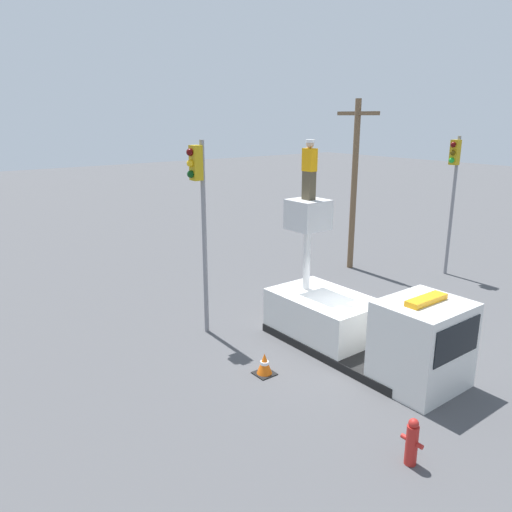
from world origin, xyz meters
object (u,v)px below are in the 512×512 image
(bucket_truck, at_px, (360,325))
(traffic_light_pole, at_px, (199,201))
(traffic_cone_rear, at_px, (284,305))
(traffic_cone_curbside, at_px, (264,364))
(utility_pole, at_px, (354,179))
(fire_hydrant, at_px, (412,442))
(worker, at_px, (309,170))
(traffic_light_across, at_px, (453,179))

(bucket_truck, xyz_separation_m, traffic_light_pole, (-4.08, -2.65, 3.25))
(traffic_cone_rear, xyz_separation_m, traffic_cone_curbside, (2.89, -3.13, -0.06))
(traffic_light_pole, bearing_deg, traffic_cone_rear, 82.60)
(traffic_cone_rear, xyz_separation_m, utility_pole, (-2.41, 6.01, 3.63))
(bucket_truck, xyz_separation_m, fire_hydrant, (3.73, -2.70, -0.45))
(traffic_cone_rear, height_order, utility_pole, utility_pole)
(worker, relative_size, traffic_light_across, 0.30)
(traffic_cone_curbside, bearing_deg, bucket_truck, 73.87)
(bucket_truck, relative_size, traffic_cone_curbside, 9.98)
(traffic_light_pole, height_order, traffic_cone_rear, traffic_light_pole)
(worker, relative_size, fire_hydrant, 1.73)
(bucket_truck, xyz_separation_m, traffic_cone_curbside, (-0.80, -2.78, -0.67))
(worker, bearing_deg, bucket_truck, 0.00)
(bucket_truck, bearing_deg, traffic_light_pole, -146.96)
(bucket_truck, distance_m, traffic_cone_curbside, 2.97)
(fire_hydrant, relative_size, traffic_cone_curbside, 1.68)
(traffic_light_across, xyz_separation_m, utility_pole, (-3.17, -2.45, -0.14))
(utility_pole, bearing_deg, worker, -58.69)
(bucket_truck, height_order, traffic_light_pole, traffic_light_pole)
(traffic_light_pole, bearing_deg, worker, 55.09)
(worker, bearing_deg, traffic_cone_rear, 166.41)
(traffic_light_across, height_order, traffic_cone_rear, traffic_light_across)
(fire_hydrant, distance_m, traffic_cone_curbside, 4.53)
(fire_hydrant, bearing_deg, traffic_cone_curbside, -179.03)
(traffic_light_across, relative_size, utility_pole, 0.80)
(fire_hydrant, bearing_deg, bucket_truck, 144.09)
(traffic_cone_curbside, bearing_deg, traffic_light_pole, 177.86)
(worker, bearing_deg, utility_pole, 121.31)
(fire_hydrant, xyz_separation_m, traffic_cone_curbside, (-4.53, -0.08, -0.21))
(traffic_light_pole, xyz_separation_m, traffic_cone_curbside, (3.28, -0.12, -3.91))
(bucket_truck, distance_m, worker, 4.71)
(traffic_cone_rear, bearing_deg, bucket_truck, -5.47)
(fire_hydrant, distance_m, traffic_cone_rear, 8.02)
(bucket_truck, bearing_deg, utility_pole, 133.78)
(traffic_cone_rear, relative_size, utility_pole, 0.10)
(traffic_light_pole, distance_m, traffic_light_across, 11.53)
(fire_hydrant, bearing_deg, traffic_cone_rear, 157.63)
(bucket_truck, bearing_deg, worker, 180.00)
(bucket_truck, distance_m, utility_pole, 9.32)
(worker, distance_m, fire_hydrant, 7.99)
(traffic_cone_rear, bearing_deg, traffic_cone_curbside, -47.32)
(worker, xyz_separation_m, traffic_light_across, (-0.70, 8.82, -0.97))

